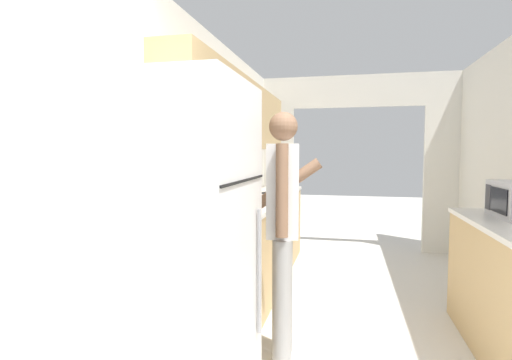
{
  "coord_description": "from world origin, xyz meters",
  "views": [
    {
      "loc": [
        -0.11,
        -1.15,
        1.41
      ],
      "look_at": [
        -1.09,
        3.07,
        1.11
      ],
      "focal_mm": 28.0,
      "sensor_mm": 36.0,
      "label": 1
    }
  ],
  "objects_px": {
    "person": "(283,228)",
    "knife": "(266,193)",
    "refrigerator": "(174,254)",
    "range_oven": "(253,244)"
  },
  "relations": [
    {
      "from": "refrigerator",
      "to": "knife",
      "type": "relative_size",
      "value": 5.68
    },
    {
      "from": "person",
      "to": "refrigerator",
      "type": "bearing_deg",
      "value": 142.54
    },
    {
      "from": "person",
      "to": "knife",
      "type": "xyz_separation_m",
      "value": [
        -0.52,
        1.95,
        0.03
      ]
    },
    {
      "from": "range_oven",
      "to": "person",
      "type": "height_order",
      "value": "person"
    },
    {
      "from": "range_oven",
      "to": "knife",
      "type": "height_order",
      "value": "range_oven"
    },
    {
      "from": "refrigerator",
      "to": "person",
      "type": "bearing_deg",
      "value": 58.98
    },
    {
      "from": "person",
      "to": "knife",
      "type": "bearing_deg",
      "value": 8.57
    },
    {
      "from": "knife",
      "to": "refrigerator",
      "type": "bearing_deg",
      "value": -53.35
    },
    {
      "from": "refrigerator",
      "to": "person",
      "type": "relative_size",
      "value": 1.05
    },
    {
      "from": "refrigerator",
      "to": "knife",
      "type": "xyz_separation_m",
      "value": [
        -0.07,
        2.69,
        0.05
      ]
    }
  ]
}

